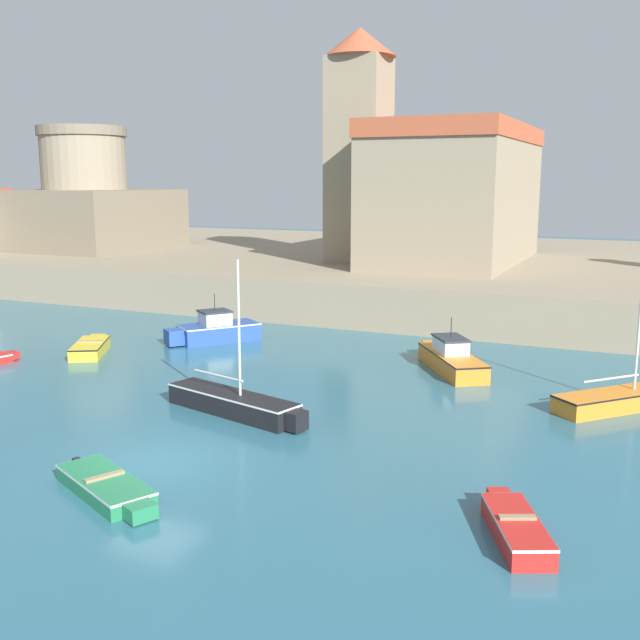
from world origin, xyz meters
TOP-DOWN VIEW (x-y plane):
  - ground_plane at (0.00, 0.00)m, footprint 200.00×200.00m
  - quay_seawall at (0.00, 41.45)m, footprint 120.00×40.00m
  - dinghy_green_0 at (0.19, -2.41)m, footprint 4.27×2.79m
  - motorboat_orange_1 at (5.30, 14.88)m, footprint 4.29×5.50m
  - motorboat_blue_2 at (-7.70, 15.72)m, footprint 4.15×4.82m
  - sailboat_black_3 at (-0.31, 5.26)m, footprint 6.37×2.75m
  - dinghy_red_5 at (10.85, -0.38)m, footprint 2.24×3.54m
  - sailboat_orange_6 at (12.85, 12.07)m, footprint 5.21×5.58m
  - dinghy_yellow_8 at (-11.84, 10.74)m, footprint 2.96×4.08m
  - church at (-0.95, 35.66)m, footprint 13.65×18.31m
  - fortress at (-32.00, 33.81)m, footprint 12.59×12.59m

SIDE VIEW (x-z plane):
  - ground_plane at x=0.00m, z-range 0.00..0.00m
  - dinghy_green_0 at x=0.19m, z-range -0.01..0.53m
  - dinghy_red_5 at x=10.85m, z-range -0.01..0.63m
  - dinghy_yellow_8 at x=-11.84m, z-range -0.01..0.66m
  - sailboat_orange_6 at x=12.85m, z-range -2.33..3.12m
  - sailboat_black_3 at x=-0.31m, z-range -2.43..3.31m
  - motorboat_orange_1 at x=5.30m, z-range -0.65..1.77m
  - motorboat_blue_2 at x=-7.70m, z-range -0.67..1.91m
  - quay_seawall at x=0.00m, z-range 0.00..2.59m
  - fortress at x=-32.00m, z-range 1.02..11.34m
  - church at x=-0.95m, z-range -0.14..16.17m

